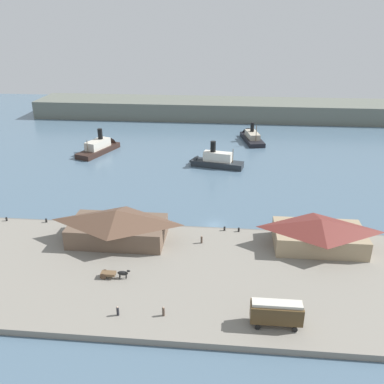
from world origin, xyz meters
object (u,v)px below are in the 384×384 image
object	(u,v)px
horse_cart	(114,273)
mooring_post_west	(46,221)
ferry_shed_customs_shed	(117,225)
pedestrian_by_tram	(202,240)
pedestrian_near_cart	(118,311)
ferry_approaching_east	(102,147)
ferry_moored_west	(213,161)
mooring_post_center_east	(225,229)
mooring_post_east	(7,219)
ferry_moored_east	(251,137)
mooring_post_center_west	(239,230)
ferry_shed_west_terminal	(319,233)
street_tram	(276,312)
pedestrian_at_waters_edge	(163,312)

from	to	relation	value
horse_cart	mooring_post_west	bearing A→B (deg)	137.24
ferry_shed_customs_shed	pedestrian_by_tram	world-z (taller)	ferry_shed_customs_shed
pedestrian_near_cart	ferry_approaching_east	size ratio (longest dim) A/B	0.08
mooring_post_west	ferry_moored_west	world-z (taller)	ferry_moored_west
pedestrian_near_cart	mooring_post_center_east	distance (m)	34.48
mooring_post_east	ferry_moored_west	world-z (taller)	ferry_moored_west
mooring_post_center_east	ferry_moored_east	bearing A→B (deg)	83.71
pedestrian_near_cart	ferry_approaching_east	bearing A→B (deg)	108.38
ferry_shed_customs_shed	mooring_post_east	size ratio (longest dim) A/B	22.82
mooring_post_center_west	ferry_moored_west	world-z (taller)	ferry_moored_west
ferry_shed_west_terminal	horse_cart	world-z (taller)	ferry_shed_west_terminal
horse_cart	mooring_post_center_east	world-z (taller)	horse_cart
mooring_post_center_east	street_tram	bearing A→B (deg)	-73.89
ferry_shed_customs_shed	mooring_post_center_west	world-z (taller)	ferry_shed_customs_shed
street_tram	mooring_post_east	size ratio (longest dim) A/B	8.97
pedestrian_by_tram	pedestrian_at_waters_edge	distance (m)	24.02
horse_cart	pedestrian_by_tram	size ratio (longest dim) A/B	3.18
horse_cart	pedestrian_at_waters_edge	bearing A→B (deg)	-41.34
street_tram	ferry_moored_east	bearing A→B (deg)	90.08
pedestrian_at_waters_edge	pedestrian_near_cart	bearing A→B (deg)	-175.19
pedestrian_by_tram	pedestrian_near_cart	bearing A→B (deg)	-116.02
ferry_shed_customs_shed	pedestrian_by_tram	bearing A→B (deg)	1.20
street_tram	ferry_moored_east	world-z (taller)	ferry_moored_east
mooring_post_east	ferry_moored_west	size ratio (longest dim) A/B	0.05
pedestrian_by_tram	mooring_post_center_west	size ratio (longest dim) A/B	1.96
ferry_shed_west_terminal	mooring_post_east	bearing A→B (deg)	176.06
pedestrian_near_cart	mooring_post_center_west	bearing A→B (deg)	56.65
ferry_shed_west_terminal	mooring_post_center_east	xyz separation A→B (m)	(-19.70, 5.07, -2.79)
ferry_shed_customs_shed	mooring_post_west	world-z (taller)	ferry_shed_customs_shed
ferry_shed_customs_shed	mooring_post_center_west	size ratio (longest dim) A/B	22.82
ferry_moored_west	mooring_post_west	bearing A→B (deg)	-128.98
mooring_post_center_west	ferry_moored_west	distance (m)	46.41
ferry_shed_west_terminal	horse_cart	bearing A→B (deg)	-159.20
horse_cart	ferry_shed_customs_shed	bearing A→B (deg)	101.51
horse_cart	ferry_moored_west	distance (m)	67.34
mooring_post_center_west	mooring_post_west	size ratio (longest dim) A/B	1.00
pedestrian_near_cart	ferry_moored_east	size ratio (longest dim) A/B	0.09
pedestrian_by_tram	ferry_approaching_east	distance (m)	75.69
pedestrian_by_tram	ferry_shed_west_terminal	bearing A→B (deg)	2.20
street_tram	pedestrian_by_tram	bearing A→B (deg)	119.15
ferry_shed_west_terminal	street_tram	distance (m)	27.36
mooring_post_east	mooring_post_center_east	size ratio (longest dim) A/B	1.00
ferry_moored_east	mooring_post_center_east	bearing A→B (deg)	-96.29
pedestrian_at_waters_edge	ferry_moored_east	bearing A→B (deg)	80.61
pedestrian_near_cart	mooring_post_center_east	xyz separation A→B (m)	(16.57, 30.24, -0.34)
ferry_shed_customs_shed	mooring_post_center_east	xyz separation A→B (m)	(22.76, 6.39, -3.17)
horse_cart	mooring_post_center_west	distance (m)	30.56
ferry_shed_customs_shed	ferry_approaching_east	distance (m)	68.07
ferry_shed_west_terminal	pedestrian_near_cart	xyz separation A→B (m)	(-36.27, -25.17, -2.45)
pedestrian_at_waters_edge	horse_cart	bearing A→B (deg)	138.66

